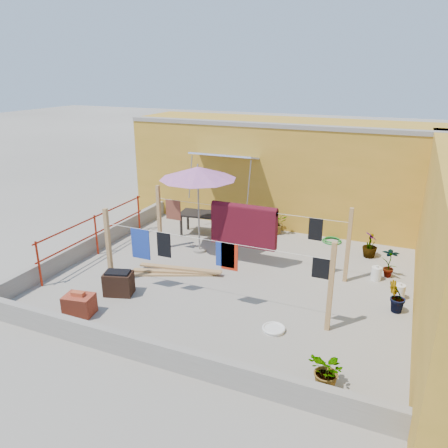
{
  "coord_description": "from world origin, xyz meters",
  "views": [
    {
      "loc": [
        3.53,
        -8.78,
        4.7
      ],
      "look_at": [
        -0.37,
        0.3,
        1.18
      ],
      "focal_mm": 35.0,
      "sensor_mm": 36.0,
      "label": 1
    }
  ],
  "objects": [
    {
      "name": "water_jug_a",
      "position": [
        3.7,
        0.4,
        0.17
      ],
      "size": [
        0.24,
        0.24,
        0.38
      ],
      "color": "silver",
      "rests_on": "ground"
    },
    {
      "name": "lumber_pile",
      "position": [
        -1.35,
        -0.44,
        0.07
      ],
      "size": [
        2.17,
        0.99,
        0.13
      ],
      "color": "tan",
      "rests_on": "ground"
    },
    {
      "name": "plant_right_c",
      "position": [
        2.81,
        -3.05,
        0.32
      ],
      "size": [
        0.76,
        0.74,
        0.63
      ],
      "primitive_type": "imported",
      "rotation": [
        0.0,
        0.0,
        5.59
      ],
      "color": "#265F1B",
      "rests_on": "ground"
    },
    {
      "name": "ground",
      "position": [
        0.0,
        0.0,
        0.0
      ],
      "size": [
        80.0,
        80.0,
        0.0
      ],
      "primitive_type": "plane",
      "color": "#9E998E",
      "rests_on": "ground"
    },
    {
      "name": "parapet_left",
      "position": [
        -4.08,
        0.0,
        0.22
      ],
      "size": [
        0.16,
        7.3,
        0.44
      ],
      "primitive_type": "cube",
      "color": "gray",
      "rests_on": "ground"
    },
    {
      "name": "outdoor_table",
      "position": [
        -1.85,
        2.25,
        0.61
      ],
      "size": [
        1.52,
        0.91,
        0.68
      ],
      "color": "black",
      "rests_on": "ground"
    },
    {
      "name": "parapet_front",
      "position": [
        0.0,
        -3.58,
        0.22
      ],
      "size": [
        8.3,
        0.16,
        0.44
      ],
      "primitive_type": "cube",
      "color": "gray",
      "rests_on": "ground"
    },
    {
      "name": "clothesline_rig",
      "position": [
        -0.06,
        0.56,
        1.0
      ],
      "size": [
        5.09,
        2.35,
        1.8
      ],
      "color": "tan",
      "rests_on": "ground"
    },
    {
      "name": "plant_back_b",
      "position": [
        2.87,
        2.48,
        0.35
      ],
      "size": [
        0.51,
        0.51,
        0.69
      ],
      "primitive_type": "imported",
      "rotation": [
        0.0,
        0.0,
        1.99
      ],
      "color": "#265F1B",
      "rests_on": "ground"
    },
    {
      "name": "wall_back",
      "position": [
        0.5,
        4.69,
        1.61
      ],
      "size": [
        11.0,
        3.27,
        3.21
      ],
      "color": "#C0882A",
      "rests_on": "ground"
    },
    {
      "name": "brazier",
      "position": [
        -1.99,
        -1.81,
        0.27
      ],
      "size": [
        0.7,
        0.57,
        0.55
      ],
      "color": "black",
      "rests_on": "ground"
    },
    {
      "name": "patio_umbrella",
      "position": [
        -1.43,
        1.05,
        2.17
      ],
      "size": [
        2.56,
        2.56,
        2.42
      ],
      "color": "gray",
      "rests_on": "ground"
    },
    {
      "name": "red_railing",
      "position": [
        -3.85,
        -0.2,
        0.72
      ],
      "size": [
        0.05,
        4.2,
        1.1
      ],
      "color": "maroon",
      "rests_on": "ground"
    },
    {
      "name": "green_hose",
      "position": [
        1.78,
        3.18,
        0.04
      ],
      "size": [
        0.56,
        0.56,
        0.08
      ],
      "color": "#1A7727",
      "rests_on": "ground"
    },
    {
      "name": "brick_stack",
      "position": [
        -2.22,
        -2.82,
        0.22
      ],
      "size": [
        0.64,
        0.51,
        0.5
      ],
      "color": "#A53C26",
      "rests_on": "ground"
    },
    {
      "name": "plant_right_b",
      "position": [
        3.65,
        -0.21,
        0.34
      ],
      "size": [
        0.48,
        0.47,
        0.69
      ],
      "primitive_type": "imported",
      "rotation": [
        0.0,
        0.0,
        3.76
      ],
      "color": "#265F1B",
      "rests_on": "ground"
    },
    {
      "name": "water_jug_b",
      "position": [
        3.16,
        1.14,
        0.17
      ],
      "size": [
        0.24,
        0.24,
        0.37
      ],
      "color": "silver",
      "rests_on": "ground"
    },
    {
      "name": "plant_back_a",
      "position": [
        0.1,
        3.2,
        0.34
      ],
      "size": [
        0.8,
        0.77,
        0.69
      ],
      "primitive_type": "imported",
      "rotation": [
        0.0,
        0.0,
        0.52
      ],
      "color": "#265F1B",
      "rests_on": "ground"
    },
    {
      "name": "plant_right_a",
      "position": [
        3.42,
        1.43,
        0.39
      ],
      "size": [
        0.43,
        0.31,
        0.77
      ],
      "primitive_type": "imported",
      "rotation": [
        0.0,
        0.0,
        3.05
      ],
      "color": "#265F1B",
      "rests_on": "ground"
    },
    {
      "name": "white_basin",
      "position": [
        1.58,
        -1.85,
        0.04
      ],
      "size": [
        0.45,
        0.45,
        0.08
      ],
      "color": "silver",
      "rests_on": "ground"
    }
  ]
}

